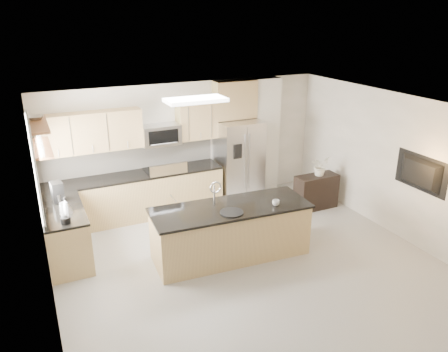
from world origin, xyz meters
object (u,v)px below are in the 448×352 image
range (165,191)px  coffee_maker (57,192)px  television (417,174)px  credenza (316,192)px  platter (232,212)px  microwave (161,135)px  blender (65,214)px  refrigerator (239,161)px  cup (276,203)px  kettle (66,206)px  island (231,231)px  flower_vase (320,161)px  bowl (36,117)px

range → coffee_maker: size_ratio=3.31×
range → television: 4.78m
credenza → platter: platter is taller
microwave → blender: 2.78m
refrigerator → credenza: 1.77m
range → cup: (1.16, -2.41, 0.49)m
microwave → kettle: (-2.03, -1.38, -0.59)m
credenza → television: 2.28m
island → television: (3.05, -0.97, 0.89)m
range → platter: 2.44m
television → island: bearing=72.3°
island → blender: (-2.53, 0.51, 0.61)m
coffee_maker → flower_vase: bearing=-4.5°
blender → range: bearing=38.3°
television → flower_vase: bearing=14.3°
range → flower_vase: flower_vase is taller
cup → kettle: bearing=160.2°
platter → kettle: kettle is taller
island → kettle: bearing=163.8°
island → cup: island is taller
cup → coffee_maker: (-3.25, 1.68, 0.12)m
blender → flower_vase: (5.08, 0.51, -0.03)m
island → blender: bearing=172.2°
platter → television: bearing=-13.5°
bowl → television: size_ratio=0.30×
island → platter: bearing=-108.7°
cup → bowl: size_ratio=0.37×
microwave → platter: 2.61m
island → coffee_maker: (-2.55, 1.42, 0.62)m
platter → bowl: size_ratio=1.16×
refrigerator → island: bearing=-119.8°
microwave → cup: (1.16, -2.53, -0.67)m
credenza → cup: 2.27m
blender → bowl: 1.63m
coffee_maker → kettle: bearing=-82.5°
platter → flower_vase: bearing=25.1°
refrigerator → television: (1.85, -3.07, 0.46)m
refrigerator → credenza: refrigerator is taller
range → credenza: size_ratio=1.26×
island → blender: size_ratio=7.94×
kettle → television: bearing=-18.6°
refrigerator → island: refrigerator is taller
microwave → bowl: bowl is taller
kettle → flower_vase: size_ratio=0.44×
kettle → coffee_maker: coffee_maker is taller
cup → kettle: 3.39m
blender → bowl: size_ratio=1.04×
kettle → television: (5.54, -1.86, 0.31)m
microwave → flower_vase: bearing=-22.7°
platter → blender: size_ratio=1.12×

